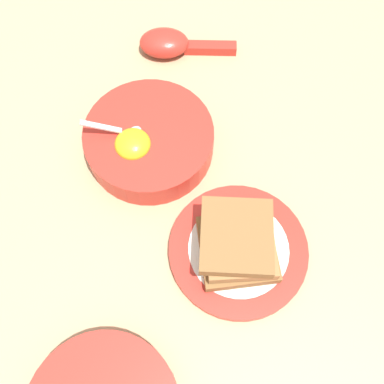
{
  "coord_description": "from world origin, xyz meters",
  "views": [
    {
      "loc": [
        0.14,
        0.2,
        0.55
      ],
      "look_at": [
        -0.05,
        0.05,
        0.02
      ],
      "focal_mm": 42.0,
      "sensor_mm": 36.0,
      "label": 1
    }
  ],
  "objects_px": {
    "soup_spoon": "(170,44)",
    "egg_bowl": "(149,140)",
    "toast_plate": "(238,250)",
    "toast_sandwich": "(238,243)"
  },
  "relations": [
    {
      "from": "egg_bowl",
      "to": "soup_spoon",
      "type": "xyz_separation_m",
      "value": [
        -0.15,
        -0.1,
        -0.01
      ]
    },
    {
      "from": "toast_plate",
      "to": "soup_spoon",
      "type": "bearing_deg",
      "value": -124.52
    },
    {
      "from": "toast_plate",
      "to": "soup_spoon",
      "type": "distance_m",
      "value": 0.34
    },
    {
      "from": "egg_bowl",
      "to": "toast_sandwich",
      "type": "height_order",
      "value": "egg_bowl"
    },
    {
      "from": "toast_sandwich",
      "to": "soup_spoon",
      "type": "relative_size",
      "value": 0.94
    },
    {
      "from": "egg_bowl",
      "to": "soup_spoon",
      "type": "distance_m",
      "value": 0.18
    },
    {
      "from": "egg_bowl",
      "to": "toast_sandwich",
      "type": "relative_size",
      "value": 1.34
    },
    {
      "from": "soup_spoon",
      "to": "egg_bowl",
      "type": "bearing_deg",
      "value": 31.76
    },
    {
      "from": "toast_plate",
      "to": "toast_sandwich",
      "type": "xyz_separation_m",
      "value": [
        0.0,
        -0.0,
        0.03
      ]
    },
    {
      "from": "toast_sandwich",
      "to": "soup_spoon",
      "type": "bearing_deg",
      "value": -125.16
    }
  ]
}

